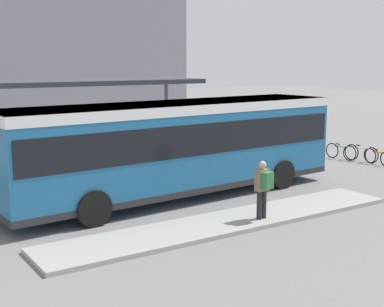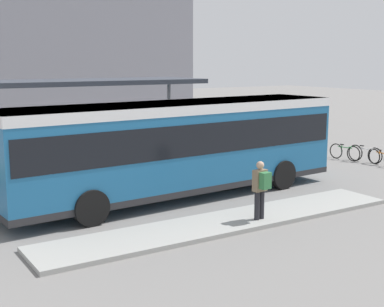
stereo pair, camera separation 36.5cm
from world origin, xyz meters
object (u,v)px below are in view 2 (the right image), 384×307
at_px(city_bus, 177,142).
at_px(pedestrian_waiting, 261,186).
at_px(bicycle_white, 365,154).
at_px(bicycle_orange, 382,158).
at_px(bicycle_green, 345,152).

xyz_separation_m(city_bus, pedestrian_waiting, (0.44, -3.76, -0.78)).
relative_size(city_bus, bicycle_white, 6.92).
distance_m(bicycle_orange, bicycle_white, 0.90).
bearing_deg(bicycle_green, pedestrian_waiting, -65.76).
bearing_deg(bicycle_white, bicycle_green, -167.04).
relative_size(pedestrian_waiting, bicycle_green, 0.99).
bearing_deg(pedestrian_waiting, bicycle_orange, -75.64).
bearing_deg(city_bus, pedestrian_waiting, -86.81).
distance_m(city_bus, pedestrian_waiting, 3.87).
bearing_deg(pedestrian_waiting, city_bus, 0.38).
bearing_deg(bicycle_orange, bicycle_green, -163.19).
bearing_deg(bicycle_white, pedestrian_waiting, -70.79).
distance_m(city_bus, bicycle_green, 10.17).
relative_size(bicycle_orange, bicycle_white, 0.90).
height_order(pedestrian_waiting, bicycle_green, pedestrian_waiting).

